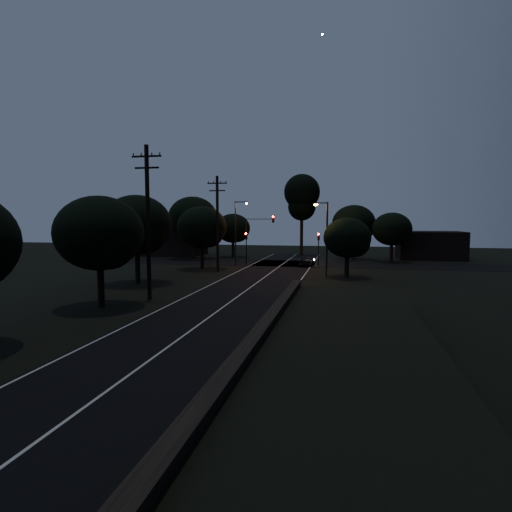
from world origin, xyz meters
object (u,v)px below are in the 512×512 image
at_px(tall_pine, 302,197).
at_px(car, 307,261).
at_px(utility_pole_far, 217,222).
at_px(signal_right, 319,243).
at_px(streetlight_b, 326,228).
at_px(streetlight_c, 325,234).
at_px(signal_mast, 259,231).
at_px(streetlight_a, 237,229).
at_px(signal_left, 246,242).
at_px(utility_pole_mid, 148,220).

distance_m(tall_pine, car, 17.89).
bearing_deg(tall_pine, utility_pole_far, -106.93).
relative_size(signal_right, car, 1.11).
distance_m(streetlight_b, streetlight_c, 14.01).
bearing_deg(utility_pole_far, signal_mast, 68.89).
bearing_deg(streetlight_a, signal_mast, 39.77).
relative_size(signal_left, streetlight_a, 0.51).
height_order(tall_pine, streetlight_b, tall_pine).
bearing_deg(signal_mast, tall_pine, 75.38).
xyz_separation_m(signal_right, streetlight_a, (-9.91, -1.99, 1.80)).
bearing_deg(streetlight_c, streetlight_b, 92.14).
relative_size(utility_pole_far, tall_pine, 0.81).
height_order(signal_mast, streetlight_a, streetlight_a).
relative_size(utility_pole_far, signal_mast, 1.68).
bearing_deg(streetlight_b, streetlight_c, -87.86).
height_order(signal_mast, streetlight_c, streetlight_c).
distance_m(signal_right, car, 2.66).
relative_size(utility_pole_mid, signal_right, 2.68).
height_order(utility_pole_far, streetlight_c, utility_pole_far).
relative_size(utility_pole_far, streetlight_c, 1.40).
bearing_deg(utility_pole_far, utility_pole_mid, -90.00).
height_order(utility_pole_mid, streetlight_b, utility_pole_mid).
distance_m(signal_left, streetlight_b, 10.84).
distance_m(signal_left, streetlight_c, 14.52).
bearing_deg(signal_right, car, -161.05).
bearing_deg(utility_pole_mid, signal_left, 86.79).
distance_m(signal_left, signal_mast, 2.26).
xyz_separation_m(utility_pole_far, car, (9.20, 7.51, -4.86)).
height_order(signal_right, streetlight_a, streetlight_a).
xyz_separation_m(tall_pine, car, (2.20, -15.49, -8.67)).
distance_m(utility_pole_far, signal_left, 8.53).
bearing_deg(tall_pine, signal_mast, -104.62).
xyz_separation_m(streetlight_b, car, (-2.11, -4.49, -4.01)).
distance_m(signal_right, streetlight_c, 10.18).
relative_size(utility_pole_mid, streetlight_a, 1.38).
xyz_separation_m(tall_pine, signal_left, (-5.60, -15.01, -6.46)).
bearing_deg(signal_left, streetlight_b, 22.05).
bearing_deg(utility_pole_mid, streetlight_b, 68.70).
bearing_deg(signal_left, streetlight_c, -43.76).
bearing_deg(streetlight_c, utility_pole_far, 170.40).
height_order(utility_pole_far, tall_pine, tall_pine).
relative_size(utility_pole_far, car, 2.85).
bearing_deg(streetlight_a, car, 10.04).
distance_m(utility_pole_far, signal_right, 13.53).
bearing_deg(streetlight_a, signal_left, 70.41).
bearing_deg(signal_left, tall_pine, 69.54).
xyz_separation_m(utility_pole_far, streetlight_c, (11.83, -2.00, -1.13)).
relative_size(signal_right, signal_mast, 0.66).
distance_m(tall_pine, signal_left, 17.28).
distance_m(utility_pole_far, streetlight_c, 12.05).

